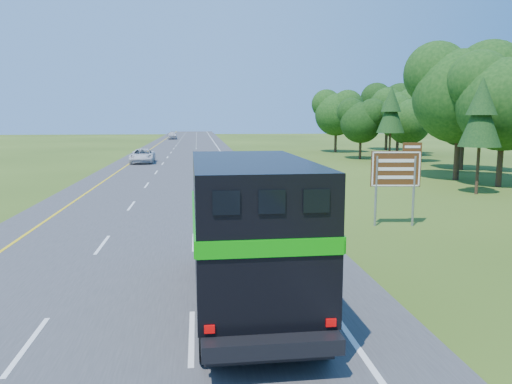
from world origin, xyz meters
TOP-DOWN VIEW (x-y plane):
  - road at (0.00, 50.00)m, footprint 15.00×260.00m
  - lane_markings at (0.00, 50.00)m, footprint 11.15×260.00m
  - tree_wall_right at (26.00, 30.00)m, footprint 16.00×100.00m
  - horse_truck at (3.34, 3.94)m, footprint 3.00×9.13m
  - white_suv at (-4.15, 48.25)m, footprint 2.80×5.77m
  - far_car at (-3.86, 111.59)m, footprint 2.47×5.39m
  - exit_sign at (11.29, 13.17)m, footprint 2.33×0.34m
  - delineator at (9.99, 20.94)m, footprint 0.10×0.06m

SIDE VIEW (x-z plane):
  - road at x=0.00m, z-range 0.00..0.04m
  - lane_markings at x=0.00m, z-range 0.04..0.05m
  - delineator at x=9.99m, z-range 0.04..1.26m
  - white_suv at x=-4.15m, z-range 0.04..1.62m
  - far_car at x=-3.86m, z-range 0.04..1.83m
  - horse_truck at x=3.34m, z-range 0.18..4.20m
  - exit_sign at x=11.29m, z-range 0.59..4.55m
  - tree_wall_right at x=26.00m, z-range 0.00..12.00m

